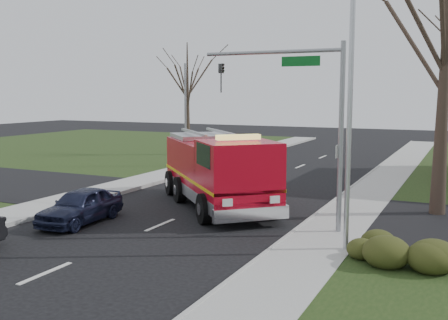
% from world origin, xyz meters
% --- Properties ---
extents(ground, '(120.00, 120.00, 0.00)m').
position_xyz_m(ground, '(0.00, 0.00, 0.00)').
color(ground, black).
rests_on(ground, ground).
extents(sidewalk_right, '(2.40, 80.00, 0.15)m').
position_xyz_m(sidewalk_right, '(6.20, 0.00, 0.07)').
color(sidewalk_right, '#9B9C96').
rests_on(sidewalk_right, ground).
extents(sidewalk_left, '(2.40, 80.00, 0.15)m').
position_xyz_m(sidewalk_left, '(-6.20, 0.00, 0.07)').
color(sidewalk_left, '#9B9C96').
rests_on(sidewalk_left, ground).
extents(hedge_corner, '(2.80, 2.00, 0.90)m').
position_xyz_m(hedge_corner, '(9.00, -1.00, 0.58)').
color(hedge_corner, '#273112').
rests_on(hedge_corner, lawn_right).
extents(bare_tree_near, '(6.00, 6.00, 12.00)m').
position_xyz_m(bare_tree_near, '(9.50, 6.00, 7.41)').
color(bare_tree_near, '#34281E').
rests_on(bare_tree_near, ground).
extents(bare_tree_left, '(4.50, 4.50, 9.00)m').
position_xyz_m(bare_tree_left, '(-10.00, 20.00, 5.56)').
color(bare_tree_left, '#34281E').
rests_on(bare_tree_left, ground).
extents(traffic_signal_mast, '(5.29, 0.18, 6.80)m').
position_xyz_m(traffic_signal_mast, '(5.21, 1.50, 4.71)').
color(traffic_signal_mast, gray).
rests_on(traffic_signal_mast, ground).
extents(streetlight_pole, '(1.48, 0.16, 8.40)m').
position_xyz_m(streetlight_pole, '(7.14, -0.50, 4.55)').
color(streetlight_pole, '#B7BABF').
rests_on(streetlight_pole, ground).
extents(utility_pole_far, '(0.14, 0.14, 7.00)m').
position_xyz_m(utility_pole_far, '(-6.80, 14.00, 3.50)').
color(utility_pole_far, gray).
rests_on(utility_pole_far, ground).
extents(fire_engine, '(7.91, 8.18, 3.43)m').
position_xyz_m(fire_engine, '(0.58, 3.89, 1.55)').
color(fire_engine, '#B4081B').
rests_on(fire_engine, ground).
extents(parked_car_maroon, '(1.82, 4.09, 1.37)m').
position_xyz_m(parked_car_maroon, '(-2.99, -1.02, 0.68)').
color(parked_car_maroon, '#191D37').
rests_on(parked_car_maroon, ground).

